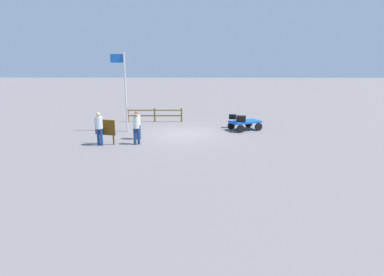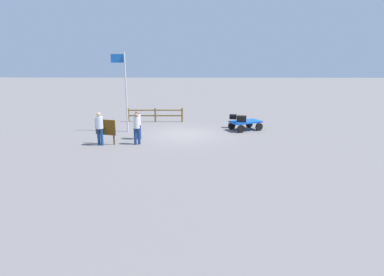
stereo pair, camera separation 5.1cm
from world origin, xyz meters
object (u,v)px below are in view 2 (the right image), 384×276
object	(u,v)px
suitcase_tan	(242,119)
suitcase_maroon	(233,117)
signboard	(105,128)
worker_lead	(137,127)
worker_supervisor	(99,126)
luggage_cart	(245,123)
flagpole	(125,87)
worker_trailing	(138,122)

from	to	relation	value
suitcase_tan	suitcase_maroon	bearing A→B (deg)	-67.76
suitcase_maroon	signboard	bearing A→B (deg)	30.66
worker_lead	worker_supervisor	world-z (taller)	worker_supervisor
luggage_cart	suitcase_maroon	distance (m)	1.02
suitcase_tan	worker_supervisor	size ratio (longest dim) A/B	0.36
suitcase_tan	flagpole	bearing A→B (deg)	1.79
flagpole	luggage_cart	bearing A→B (deg)	-175.78
worker_lead	signboard	size ratio (longest dim) A/B	1.26
suitcase_tan	worker_trailing	size ratio (longest dim) A/B	0.39
flagpole	signboard	world-z (taller)	flagpole
worker_trailing	flagpole	bearing A→B (deg)	-60.69
suitcase_tan	worker_supervisor	bearing A→B (deg)	23.82
worker_lead	flagpole	xyz separation A→B (m)	(1.23, -3.01, 1.81)
suitcase_tan	suitcase_maroon	size ratio (longest dim) A/B	1.25
suitcase_maroon	flagpole	distance (m)	7.09
luggage_cart	flagpole	xyz separation A→B (m)	(7.38, 0.54, 2.33)
luggage_cart	worker_trailing	bearing A→B (deg)	21.15
luggage_cart	signboard	bearing A→B (deg)	24.31
worker_lead	worker_trailing	xyz separation A→B (m)	(0.17, -1.11, 0.01)
worker_supervisor	signboard	world-z (taller)	worker_supervisor
worker_trailing	worker_supervisor	bearing A→B (deg)	37.17
luggage_cart	suitcase_maroon	xyz separation A→B (m)	(0.69, -0.69, 0.30)
suitcase_maroon	flagpole	size ratio (longest dim) A/B	0.11
worker_trailing	worker_supervisor	xyz separation A→B (m)	(1.72, 1.30, 0.09)
flagpole	worker_supervisor	bearing A→B (deg)	78.50
worker_supervisor	signboard	bearing A→B (deg)	-136.41
signboard	luggage_cart	bearing A→B (deg)	-155.69
worker_lead	luggage_cart	bearing A→B (deg)	-149.98
worker_trailing	worker_supervisor	world-z (taller)	worker_supervisor
flagpole	signboard	size ratio (longest dim) A/B	3.63
worker_trailing	worker_lead	bearing A→B (deg)	98.47
flagpole	suitcase_maroon	bearing A→B (deg)	-169.55
worker_trailing	flagpole	xyz separation A→B (m)	(1.06, -1.90, 1.81)
worker_lead	flagpole	bearing A→B (deg)	-67.75
worker_supervisor	worker_lead	bearing A→B (deg)	-174.18
worker_trailing	signboard	distance (m)	1.84
suitcase_maroon	signboard	xyz separation A→B (m)	(7.10, 4.21, 0.11)
luggage_cart	worker_supervisor	bearing A→B (deg)	25.00
suitcase_maroon	worker_trailing	xyz separation A→B (m)	(5.62, 3.13, 0.22)
suitcase_tan	signboard	bearing A→B (deg)	23.05
suitcase_maroon	worker_supervisor	size ratio (longest dim) A/B	0.29
worker_supervisor	flagpole	bearing A→B (deg)	-101.50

